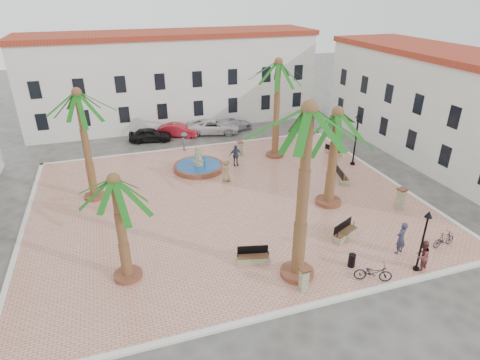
{
  "coord_description": "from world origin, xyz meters",
  "views": [
    {
      "loc": [
        -6.78,
        -23.64,
        13.65
      ],
      "look_at": [
        1.0,
        0.0,
        1.6
      ],
      "focal_mm": 30.0,
      "sensor_mm": 36.0,
      "label": 1
    }
  ],
  "objects_px": {
    "bollard_e": "(401,198)",
    "palm_sw": "(116,194)",
    "cyclist_a": "(401,238)",
    "lamppost_e": "(357,130)",
    "bench_s": "(253,258)",
    "bicycle_b": "(444,239)",
    "pedestrian_fountain_b": "(236,155)",
    "cyclist_b": "(422,255)",
    "car_red": "(178,130)",
    "pedestrian_fountain_a": "(226,170)",
    "pedestrian_east": "(333,157)",
    "palm_nw": "(79,105)",
    "car_black": "(150,135)",
    "palm_s": "(308,130)",
    "bollard_n": "(240,148)",
    "bollard_se": "(304,279)",
    "palm_ne": "(278,73)",
    "palm_e": "(336,126)",
    "pedestrian_north": "(184,141)",
    "lamppost_s": "(425,231)",
    "car_white": "(213,126)",
    "bench_e": "(341,177)",
    "litter_bin": "(352,260)",
    "bench_ne": "(333,152)",
    "bench_se": "(345,234)",
    "bicycle_a": "(373,272)",
    "fountain": "(199,166)",
    "car_silver": "(233,125)"
  },
  "relations": [
    {
      "from": "palm_sw",
      "to": "cyclist_a",
      "type": "bearing_deg",
      "value": -10.2
    },
    {
      "from": "palm_sw",
      "to": "bicycle_b",
      "type": "distance_m",
      "value": 18.19
    },
    {
      "from": "palm_ne",
      "to": "cyclist_a",
      "type": "height_order",
      "value": "palm_ne"
    },
    {
      "from": "bench_s",
      "to": "bollard_se",
      "type": "height_order",
      "value": "bollard_se"
    },
    {
      "from": "bollard_n",
      "to": "car_red",
      "type": "height_order",
      "value": "bollard_n"
    },
    {
      "from": "bollard_n",
      "to": "car_black",
      "type": "bearing_deg",
      "value": 137.67
    },
    {
      "from": "bollard_se",
      "to": "lamppost_s",
      "type": "bearing_deg",
      "value": -3.82
    },
    {
      "from": "palm_nw",
      "to": "car_black",
      "type": "relative_size",
      "value": 1.95
    },
    {
      "from": "lamppost_e",
      "to": "litter_bin",
      "type": "relative_size",
      "value": 6.06
    },
    {
      "from": "fountain",
      "to": "bollard_e",
      "type": "bearing_deg",
      "value": -42.92
    },
    {
      "from": "palm_e",
      "to": "pedestrian_north",
      "type": "distance_m",
      "value": 15.66
    },
    {
      "from": "lamppost_s",
      "to": "car_white",
      "type": "xyz_separation_m",
      "value": [
        -4.45,
        24.94,
        -1.84
      ]
    },
    {
      "from": "car_red",
      "to": "bicycle_a",
      "type": "bearing_deg",
      "value": -143.14
    },
    {
      "from": "bench_se",
      "to": "bench_e",
      "type": "height_order",
      "value": "bench_e"
    },
    {
      "from": "pedestrian_north",
      "to": "bicycle_b",
      "type": "bearing_deg",
      "value": -156.28
    },
    {
      "from": "bench_ne",
      "to": "bicycle_b",
      "type": "bearing_deg",
      "value": 153.11
    },
    {
      "from": "bicycle_a",
      "to": "cyclist_b",
      "type": "xyz_separation_m",
      "value": [
        2.93,
        0.0,
        0.37
      ]
    },
    {
      "from": "bollard_n",
      "to": "lamppost_e",
      "type": "bearing_deg",
      "value": -30.38
    },
    {
      "from": "bollard_e",
      "to": "car_red",
      "type": "xyz_separation_m",
      "value": [
        -11.4,
        19.43,
        -0.28
      ]
    },
    {
      "from": "palm_e",
      "to": "pedestrian_north",
      "type": "xyz_separation_m",
      "value": [
        -7.47,
        12.93,
        -4.71
      ]
    },
    {
      "from": "lamppost_e",
      "to": "bench_s",
      "type": "bearing_deg",
      "value": -141.64
    },
    {
      "from": "fountain",
      "to": "palm_nw",
      "type": "relative_size",
      "value": 0.52
    },
    {
      "from": "bench_ne",
      "to": "lamppost_s",
      "type": "relative_size",
      "value": 0.46
    },
    {
      "from": "palm_nw",
      "to": "pedestrian_north",
      "type": "distance_m",
      "value": 12.03
    },
    {
      "from": "pedestrian_fountain_a",
      "to": "palm_sw",
      "type": "bearing_deg",
      "value": -154.75
    },
    {
      "from": "palm_s",
      "to": "bench_e",
      "type": "relative_size",
      "value": 4.58
    },
    {
      "from": "palm_s",
      "to": "litter_bin",
      "type": "height_order",
      "value": "palm_s"
    },
    {
      "from": "litter_bin",
      "to": "car_black",
      "type": "bearing_deg",
      "value": 108.68
    },
    {
      "from": "cyclist_b",
      "to": "car_red",
      "type": "xyz_separation_m",
      "value": [
        -8.27,
        25.12,
        -0.36
      ]
    },
    {
      "from": "pedestrian_fountain_a",
      "to": "pedestrian_east",
      "type": "bearing_deg",
      "value": -23.76
    },
    {
      "from": "pedestrian_east",
      "to": "lamppost_e",
      "type": "bearing_deg",
      "value": 94.84
    },
    {
      "from": "palm_nw",
      "to": "lamppost_e",
      "type": "bearing_deg",
      "value": -1.74
    },
    {
      "from": "palm_sw",
      "to": "bollard_se",
      "type": "bearing_deg",
      "value": -24.86
    },
    {
      "from": "bench_s",
      "to": "pedestrian_fountain_b",
      "type": "bearing_deg",
      "value": 89.81
    },
    {
      "from": "palm_s",
      "to": "bollard_e",
      "type": "height_order",
      "value": "palm_s"
    },
    {
      "from": "bench_se",
      "to": "car_white",
      "type": "xyz_separation_m",
      "value": [
        -2.47,
        21.12,
        0.3
      ]
    },
    {
      "from": "palm_ne",
      "to": "lamppost_s",
      "type": "relative_size",
      "value": 2.36
    },
    {
      "from": "palm_ne",
      "to": "bench_s",
      "type": "height_order",
      "value": "palm_ne"
    },
    {
      "from": "cyclist_b",
      "to": "bench_s",
      "type": "bearing_deg",
      "value": -44.45
    },
    {
      "from": "pedestrian_fountain_a",
      "to": "bollard_n",
      "type": "bearing_deg",
      "value": 36.29
    },
    {
      "from": "bench_e",
      "to": "litter_bin",
      "type": "distance_m",
      "value": 10.64
    },
    {
      "from": "palm_ne",
      "to": "car_silver",
      "type": "bearing_deg",
      "value": 99.68
    },
    {
      "from": "car_black",
      "to": "bollard_e",
      "type": "bearing_deg",
      "value": -133.24
    },
    {
      "from": "bench_s",
      "to": "pedestrian_fountain_a",
      "type": "relative_size",
      "value": 1.01
    },
    {
      "from": "bench_se",
      "to": "pedestrian_fountain_b",
      "type": "relative_size",
      "value": 1.06
    },
    {
      "from": "bollard_e",
      "to": "cyclist_a",
      "type": "height_order",
      "value": "cyclist_a"
    },
    {
      "from": "bench_se",
      "to": "bench_ne",
      "type": "height_order",
      "value": "bench_se"
    },
    {
      "from": "litter_bin",
      "to": "palm_sw",
      "type": "bearing_deg",
      "value": 165.96
    },
    {
      "from": "bollard_e",
      "to": "palm_sw",
      "type": "bearing_deg",
      "value": -175.19
    },
    {
      "from": "bollard_n",
      "to": "car_black",
      "type": "height_order",
      "value": "bollard_n"
    }
  ]
}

